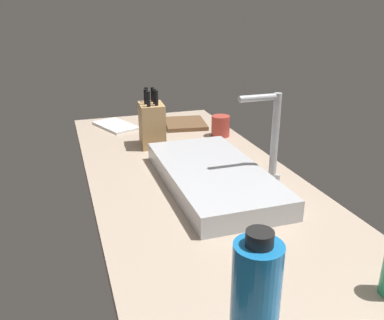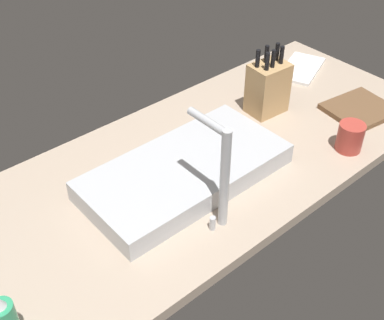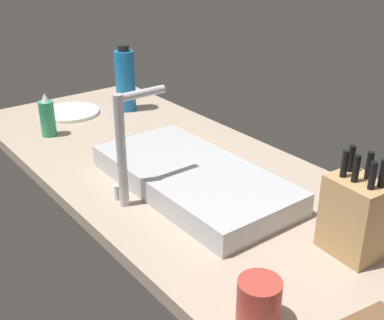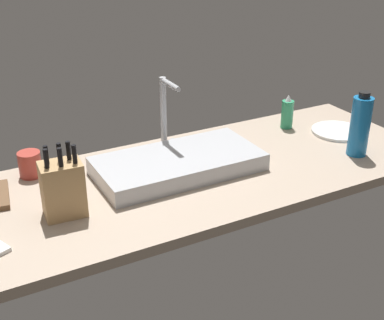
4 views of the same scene
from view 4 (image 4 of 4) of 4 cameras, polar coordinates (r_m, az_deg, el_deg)
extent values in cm
cube|color=tan|center=(186.59, -0.47, -2.06)|extent=(188.27, 67.61, 3.50)
cube|color=#B7BABF|center=(186.65, -1.48, -0.40)|extent=(58.27, 28.74, 6.15)
cylinder|color=#B7BABF|center=(199.21, -3.09, 4.89)|extent=(2.40, 2.40, 29.10)
cylinder|color=#B7BABF|center=(189.36, -2.36, 8.13)|extent=(2.00, 12.68, 2.00)
cylinder|color=#B7BABF|center=(205.36, -2.13, 1.79)|extent=(1.60, 1.60, 4.00)
cube|color=tan|center=(162.99, -13.77, -3.10)|extent=(12.96, 10.09, 17.28)
cylinder|color=black|center=(156.31, -15.48, 0.15)|extent=(1.50, 1.50, 5.81)
cylinder|color=black|center=(158.57, -15.47, 0.53)|extent=(1.50, 1.50, 5.81)
cylinder|color=black|center=(156.05, -14.04, 0.29)|extent=(1.50, 1.50, 5.81)
cylinder|color=black|center=(159.24, -14.13, 0.80)|extent=(1.50, 1.50, 5.81)
cylinder|color=black|center=(157.15, -12.58, 0.63)|extent=(1.50, 1.50, 5.81)
cylinder|color=black|center=(159.85, -13.19, 1.01)|extent=(1.50, 1.50, 5.81)
cylinder|color=#2D9966|center=(227.27, 10.23, 4.87)|extent=(5.08, 5.08, 11.89)
cone|color=silver|center=(224.82, 10.38, 6.62)|extent=(2.79, 2.79, 2.80)
cylinder|color=#1970B7|center=(206.34, 17.66, 3.46)|extent=(7.43, 7.43, 22.56)
cylinder|color=black|center=(202.25, 18.12, 6.70)|extent=(4.09, 4.09, 2.20)
cylinder|color=white|center=(228.69, 15.47, 3.02)|extent=(21.75, 21.75, 1.20)
cylinder|color=#B23D33|center=(191.50, -17.09, -0.44)|extent=(7.87, 7.87, 8.93)
camera|label=1|loc=(2.16, 32.44, 13.69)|focal=38.11mm
camera|label=2|loc=(2.74, 3.96, 27.50)|focal=47.14mm
camera|label=3|loc=(2.24, -34.45, 16.02)|focal=46.73mm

